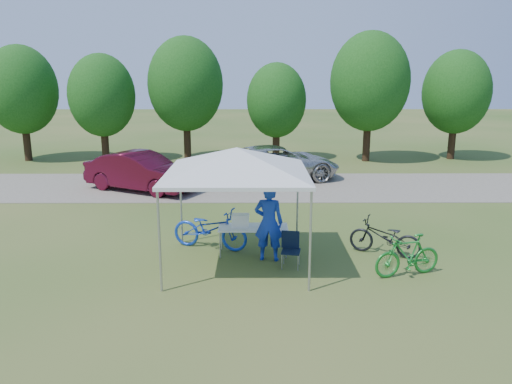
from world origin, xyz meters
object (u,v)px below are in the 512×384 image
at_px(bike_blue, 210,229).
at_px(bike_green, 408,255).
at_px(cyclist, 269,222).
at_px(folding_chair, 291,246).
at_px(sedan, 141,171).
at_px(minivan, 277,163).
at_px(bike_dark, 385,237).
at_px(folding_table, 253,228).
at_px(cooler, 240,221).

distance_m(bike_blue, bike_green, 4.78).
relative_size(cyclist, bike_green, 1.18).
bearing_deg(folding_chair, bike_green, -2.95).
distance_m(bike_blue, sedan, 7.04).
bearing_deg(minivan, cyclist, 157.81).
bearing_deg(minivan, folding_chair, 161.01).
relative_size(minivan, sedan, 1.18).
distance_m(bike_dark, sedan, 10.05).
bearing_deg(bike_green, cyclist, -123.82).
relative_size(cyclist, sedan, 0.42).
bearing_deg(sedan, minivan, -44.24).
relative_size(folding_chair, bike_dark, 0.46).
relative_size(folding_table, bike_dark, 0.97).
height_order(minivan, sedan, sedan).
bearing_deg(cyclist, bike_green, 169.54).
xyz_separation_m(folding_table, bike_dark, (3.19, -0.12, -0.19)).
xyz_separation_m(folding_table, cyclist, (0.36, -0.41, 0.28)).
relative_size(folding_chair, sedan, 0.18).
bearing_deg(cooler, folding_chair, -34.34).
relative_size(folding_chair, bike_green, 0.51).
xyz_separation_m(cooler, minivan, (1.27, 8.47, -0.11)).
distance_m(folding_table, minivan, 8.52).
height_order(folding_chair, bike_blue, bike_blue).
xyz_separation_m(folding_table, sedan, (-4.19, 6.70, 0.09)).
bearing_deg(sedan, cyclist, -120.53).
bearing_deg(bike_blue, cooler, -98.07).
distance_m(cooler, sedan, 7.74).
xyz_separation_m(cooler, bike_green, (3.67, -1.38, -0.38)).
bearing_deg(bike_dark, cooler, -64.66).
height_order(cooler, bike_blue, bike_blue).
distance_m(folding_table, folding_chair, 1.18).
height_order(folding_chair, minivan, minivan).
xyz_separation_m(cyclist, bike_dark, (2.82, 0.30, -0.47)).
xyz_separation_m(cyclist, bike_blue, (-1.45, 0.80, -0.40)).
bearing_deg(folding_chair, cooler, 155.84).
bearing_deg(minivan, cooler, 153.12).
bearing_deg(cyclist, minivan, -86.43).
relative_size(folding_chair, cyclist, 0.44).
bearing_deg(bike_green, folding_table, -128.29).
xyz_separation_m(folding_chair, minivan, (0.10, 9.27, 0.27)).
bearing_deg(folding_table, bike_dark, -2.07).
height_order(folding_chair, bike_dark, bike_dark).
bearing_deg(bike_blue, cyclist, -100.58).
relative_size(folding_chair, cooler, 1.87).
bearing_deg(folding_chair, folding_table, 147.26).
height_order(folding_chair, cyclist, cyclist).
bearing_deg(sedan, folding_chair, -119.21).
height_order(cyclist, bike_green, cyclist).
height_order(folding_table, sedan, sedan).
bearing_deg(cooler, cyclist, -31.61).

